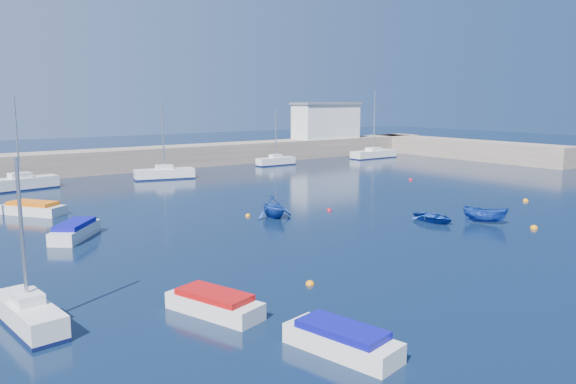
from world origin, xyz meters
TOP-DOWN VIEW (x-y plane):
  - ground at (0.00, 0.00)m, footprint 220.00×220.00m
  - back_wall at (0.00, 46.00)m, footprint 96.00×4.50m
  - right_arm at (44.00, 32.00)m, footprint 4.50×32.00m
  - harbor_office at (30.00, 46.00)m, footprint 10.00×4.00m
  - sailboat_1 at (-19.97, 3.05)m, footprint 1.82×4.78m
  - sailboat_5 at (-13.65, 37.74)m, footprint 6.77×2.95m
  - sailboat_6 at (0.20, 36.81)m, footprint 6.40×3.12m
  - sailboat_7 at (16.92, 40.24)m, footprint 5.23×1.48m
  - sailboat_8 at (33.42, 39.35)m, footprint 7.43×2.23m
  - motorboat_0 at (-13.81, 0.16)m, footprint 2.62×4.30m
  - motorboat_1 at (-14.80, 15.79)m, footprint 3.82×4.22m
  - motorboat_2 at (-15.23, 25.01)m, footprint 4.09×4.74m
  - motorboat_3 at (-12.05, -5.36)m, footprint 2.24×4.25m
  - dinghy_center at (6.51, 6.17)m, footprint 2.26×3.13m
  - dinghy_left at (-1.61, 13.82)m, footprint 2.79×3.18m
  - dinghy_right at (8.93, 3.82)m, footprint 2.27×3.17m
  - buoy_0 at (-8.60, 0.72)m, footprint 0.40×0.40m
  - buoy_1 at (3.20, 13.36)m, footprint 0.38×0.38m
  - buoy_2 at (18.95, 6.90)m, footprint 0.44×0.44m
  - buoy_3 at (-2.85, 15.28)m, footprint 0.38×0.38m
  - buoy_4 at (20.71, 20.96)m, footprint 0.40×0.40m
  - buoy_5 at (10.14, 0.97)m, footprint 0.48×0.48m

SIDE VIEW (x-z plane):
  - ground at x=0.00m, z-range 0.00..0.00m
  - buoy_0 at x=-8.60m, z-range -0.20..0.20m
  - buoy_1 at x=3.20m, z-range -0.19..0.19m
  - buoy_2 at x=18.95m, z-range -0.22..0.22m
  - buoy_3 at x=-2.85m, z-range -0.19..0.19m
  - buoy_4 at x=20.71m, z-range -0.20..0.20m
  - buoy_5 at x=10.14m, z-range -0.24..0.24m
  - dinghy_center at x=6.51m, z-range 0.00..0.64m
  - motorboat_0 at x=-13.81m, z-range -0.03..0.88m
  - motorboat_3 at x=-12.05m, z-range -0.03..0.92m
  - motorboat_2 at x=-15.23m, z-range -0.03..0.93m
  - motorboat_1 at x=-14.80m, z-range -0.03..1.01m
  - sailboat_1 at x=-19.97m, z-range -2.63..3.67m
  - sailboat_7 at x=16.92m, z-range -2.95..4.06m
  - dinghy_right at x=8.93m, z-range 0.00..1.15m
  - sailboat_6 at x=0.20m, z-range -3.49..4.68m
  - sailboat_8 at x=33.42m, z-range -4.19..5.40m
  - sailboat_5 at x=-13.65m, z-range -3.70..4.99m
  - dinghy_left at x=-1.61m, z-range 0.00..1.59m
  - back_wall at x=0.00m, z-range 0.00..2.60m
  - right_arm at x=44.00m, z-range 0.00..2.60m
  - harbor_office at x=30.00m, z-range 2.60..7.60m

